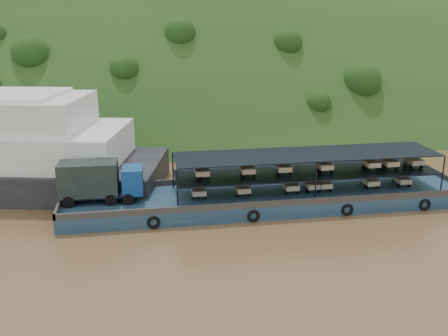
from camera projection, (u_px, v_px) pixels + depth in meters
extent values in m
plane|color=brown|center=(253.00, 213.00, 42.20)|extent=(160.00, 160.00, 0.00)
cube|color=#183312|center=(201.00, 125.00, 76.12)|extent=(140.00, 39.60, 39.60)
cube|color=#132C44|center=(267.00, 199.00, 43.83)|extent=(35.00, 7.00, 1.20)
cube|color=#592D19|center=(258.00, 178.00, 46.79)|extent=(35.00, 0.20, 0.50)
cube|color=#592D19|center=(277.00, 203.00, 40.38)|extent=(35.00, 0.20, 0.50)
cube|color=#592D19|center=(61.00, 201.00, 40.83)|extent=(0.20, 7.00, 0.50)
torus|color=black|center=(154.00, 223.00, 38.92)|extent=(1.06, 0.26, 1.06)
torus|color=black|center=(254.00, 216.00, 40.19)|extent=(1.06, 0.26, 1.06)
torus|color=black|center=(347.00, 210.00, 41.45)|extent=(1.06, 0.26, 1.06)
torus|color=black|center=(425.00, 205.00, 42.56)|extent=(1.06, 0.26, 1.06)
cylinder|color=black|center=(69.00, 202.00, 40.08)|extent=(0.99, 0.37, 0.98)
cylinder|color=black|center=(73.00, 193.00, 42.03)|extent=(0.99, 0.37, 0.98)
cylinder|color=black|center=(111.00, 200.00, 40.51)|extent=(0.99, 0.37, 0.98)
cylinder|color=black|center=(113.00, 191.00, 42.47)|extent=(0.99, 0.37, 0.98)
cylinder|color=black|center=(128.00, 199.00, 40.69)|extent=(0.99, 0.37, 0.98)
cylinder|color=black|center=(129.00, 190.00, 42.65)|extent=(0.99, 0.37, 0.98)
cube|color=black|center=(102.00, 194.00, 41.34)|extent=(6.74, 2.36, 0.20)
cube|color=navy|center=(133.00, 180.00, 41.34)|extent=(1.74, 2.41, 2.16)
cube|color=black|center=(143.00, 175.00, 41.34)|extent=(0.12, 1.96, 0.88)
cube|color=black|center=(89.00, 178.00, 40.80)|extent=(4.78, 2.50, 2.75)
cube|color=black|center=(306.00, 172.00, 43.72)|extent=(23.00, 5.00, 0.12)
cube|color=black|center=(307.00, 154.00, 43.24)|extent=(23.00, 5.00, 0.08)
cylinder|color=black|center=(177.00, 189.00, 39.55)|extent=(0.12, 0.12, 3.30)
cylinder|color=black|center=(173.00, 170.00, 44.26)|extent=(0.12, 0.12, 3.30)
cylinder|color=black|center=(316.00, 181.00, 41.37)|extent=(0.12, 0.12, 3.30)
cylinder|color=black|center=(298.00, 164.00, 46.08)|extent=(0.12, 0.12, 3.30)
cylinder|color=black|center=(443.00, 174.00, 43.19)|extent=(0.12, 0.12, 3.30)
cylinder|color=black|center=(413.00, 159.00, 47.90)|extent=(0.12, 0.12, 3.30)
cylinder|color=black|center=(197.00, 189.00, 43.61)|extent=(0.12, 0.52, 0.52)
cylinder|color=black|center=(193.00, 197.00, 41.83)|extent=(0.14, 0.52, 0.52)
cylinder|color=black|center=(205.00, 196.00, 41.99)|extent=(0.14, 0.52, 0.52)
cube|color=#CDB791|center=(199.00, 191.00, 42.14)|extent=(1.15, 1.50, 0.44)
cube|color=red|center=(197.00, 185.00, 43.17)|extent=(0.55, 0.80, 0.80)
cube|color=red|center=(197.00, 180.00, 42.84)|extent=(0.50, 0.10, 0.10)
cylinder|color=black|center=(239.00, 187.00, 44.21)|extent=(0.12, 0.52, 0.52)
cylinder|color=black|center=(238.00, 194.00, 42.44)|extent=(0.14, 0.52, 0.52)
cylinder|color=black|center=(249.00, 193.00, 42.59)|extent=(0.14, 0.52, 0.52)
cube|color=#C6BC8C|center=(243.00, 189.00, 42.75)|extent=(1.15, 1.50, 0.44)
cube|color=red|center=(240.00, 182.00, 43.78)|extent=(0.55, 0.80, 0.80)
cube|color=red|center=(241.00, 178.00, 43.44)|extent=(0.50, 0.10, 0.10)
cylinder|color=black|center=(286.00, 184.00, 44.89)|extent=(0.12, 0.52, 0.52)
cylinder|color=black|center=(286.00, 191.00, 43.11)|extent=(0.14, 0.52, 0.52)
cylinder|color=black|center=(297.00, 191.00, 43.27)|extent=(0.14, 0.52, 0.52)
cube|color=beige|center=(291.00, 186.00, 43.42)|extent=(1.15, 1.50, 0.44)
cube|color=#B30B15|center=(287.00, 180.00, 44.45)|extent=(0.55, 0.80, 0.80)
cube|color=#B30B15|center=(288.00, 175.00, 44.12)|extent=(0.50, 0.10, 0.10)
cylinder|color=black|center=(318.00, 183.00, 45.36)|extent=(0.12, 0.52, 0.52)
cylinder|color=black|center=(319.00, 189.00, 43.59)|extent=(0.14, 0.52, 0.52)
cylinder|color=black|center=(330.00, 189.00, 43.75)|extent=(0.14, 0.52, 0.52)
cube|color=beige|center=(324.00, 184.00, 43.90)|extent=(1.15, 1.50, 0.44)
cube|color=red|center=(319.00, 178.00, 44.93)|extent=(0.55, 0.80, 0.80)
cube|color=red|center=(320.00, 174.00, 44.59)|extent=(0.50, 0.10, 0.10)
cylinder|color=black|center=(363.00, 180.00, 46.06)|extent=(0.12, 0.52, 0.52)
cylinder|color=black|center=(367.00, 187.00, 44.29)|extent=(0.14, 0.52, 0.52)
cylinder|color=black|center=(377.00, 186.00, 44.44)|extent=(0.14, 0.52, 0.52)
cube|color=beige|center=(371.00, 181.00, 44.59)|extent=(1.15, 1.50, 0.44)
cube|color=red|center=(365.00, 176.00, 45.63)|extent=(0.55, 0.80, 0.80)
cube|color=red|center=(367.00, 171.00, 45.29)|extent=(0.50, 0.10, 0.10)
cylinder|color=black|center=(394.00, 178.00, 46.55)|extent=(0.12, 0.52, 0.52)
cylinder|color=black|center=(399.00, 185.00, 44.77)|extent=(0.14, 0.52, 0.52)
cylinder|color=black|center=(409.00, 184.00, 44.93)|extent=(0.14, 0.52, 0.52)
cube|color=#CCB990|center=(402.00, 180.00, 45.08)|extent=(1.15, 1.50, 0.44)
cube|color=red|center=(396.00, 174.00, 46.11)|extent=(0.55, 0.80, 0.80)
cube|color=red|center=(398.00, 169.00, 45.77)|extent=(0.50, 0.10, 0.10)
cylinder|color=black|center=(307.00, 183.00, 45.20)|extent=(0.12, 0.52, 0.52)
cylinder|color=black|center=(308.00, 190.00, 43.42)|extent=(0.14, 0.52, 0.52)
cylinder|color=black|center=(319.00, 189.00, 43.58)|extent=(0.14, 0.52, 0.52)
cube|color=beige|center=(312.00, 185.00, 43.73)|extent=(1.15, 1.50, 0.44)
cube|color=#B30B15|center=(308.00, 179.00, 44.76)|extent=(0.55, 0.80, 0.80)
cube|color=#B30B15|center=(309.00, 174.00, 44.43)|extent=(0.50, 0.10, 0.10)
cylinder|color=black|center=(200.00, 170.00, 43.15)|extent=(0.12, 0.52, 0.52)
cylinder|color=black|center=(196.00, 177.00, 41.37)|extent=(0.14, 0.52, 0.52)
cylinder|color=black|center=(208.00, 177.00, 41.53)|extent=(0.14, 0.52, 0.52)
cube|color=tan|center=(202.00, 172.00, 41.68)|extent=(1.15, 1.50, 0.44)
cube|color=red|center=(200.00, 166.00, 42.71)|extent=(0.55, 0.80, 0.80)
cube|color=red|center=(200.00, 161.00, 42.38)|extent=(0.50, 0.10, 0.10)
cylinder|color=black|center=(244.00, 168.00, 43.76)|extent=(0.12, 0.52, 0.52)
cylinder|color=black|center=(242.00, 175.00, 41.99)|extent=(0.14, 0.52, 0.52)
cylinder|color=black|center=(254.00, 174.00, 42.15)|extent=(0.14, 0.52, 0.52)
cube|color=tan|center=(247.00, 169.00, 42.30)|extent=(1.15, 1.50, 0.44)
cube|color=#B8210C|center=(245.00, 164.00, 43.33)|extent=(0.55, 0.80, 0.80)
cube|color=#B8210C|center=(245.00, 159.00, 42.99)|extent=(0.50, 0.10, 0.10)
cylinder|color=black|center=(279.00, 166.00, 44.27)|extent=(0.12, 0.52, 0.52)
cylinder|color=black|center=(279.00, 173.00, 42.49)|extent=(0.14, 0.52, 0.52)
cylinder|color=black|center=(290.00, 172.00, 42.65)|extent=(0.14, 0.52, 0.52)
cube|color=#C0B888|center=(283.00, 168.00, 42.80)|extent=(1.15, 1.50, 0.44)
cube|color=red|center=(280.00, 162.00, 43.83)|extent=(0.55, 0.80, 0.80)
cube|color=red|center=(281.00, 157.00, 43.49)|extent=(0.50, 0.10, 0.10)
cylinder|color=black|center=(319.00, 164.00, 44.86)|extent=(0.12, 0.52, 0.52)
cylinder|color=black|center=(320.00, 171.00, 43.08)|extent=(0.14, 0.52, 0.52)
cylinder|color=black|center=(331.00, 170.00, 43.24)|extent=(0.14, 0.52, 0.52)
cube|color=beige|center=(325.00, 165.00, 43.39)|extent=(1.15, 1.50, 0.44)
cube|color=beige|center=(320.00, 160.00, 44.42)|extent=(0.55, 0.80, 0.80)
cube|color=beige|center=(321.00, 155.00, 44.08)|extent=(0.50, 0.10, 0.10)
cylinder|color=black|center=(364.00, 162.00, 45.54)|extent=(0.12, 0.52, 0.52)
cylinder|color=black|center=(367.00, 168.00, 43.77)|extent=(0.14, 0.52, 0.52)
cylinder|color=black|center=(378.00, 168.00, 43.92)|extent=(0.14, 0.52, 0.52)
cube|color=beige|center=(371.00, 163.00, 44.07)|extent=(1.15, 1.50, 0.44)
cube|color=red|center=(366.00, 158.00, 45.11)|extent=(0.55, 0.80, 0.80)
cube|color=red|center=(367.00, 153.00, 44.77)|extent=(0.50, 0.10, 0.10)
cylinder|color=black|center=(406.00, 160.00, 46.19)|extent=(0.12, 0.52, 0.52)
cylinder|color=black|center=(411.00, 166.00, 44.42)|extent=(0.14, 0.52, 0.52)
cylinder|color=black|center=(421.00, 165.00, 44.58)|extent=(0.14, 0.52, 0.52)
cube|color=tan|center=(414.00, 161.00, 44.73)|extent=(1.15, 1.50, 0.44)
cube|color=beige|center=(408.00, 156.00, 45.76)|extent=(0.55, 0.80, 0.80)
cube|color=beige|center=(410.00, 151.00, 45.42)|extent=(0.50, 0.10, 0.10)
cylinder|color=black|center=(382.00, 161.00, 45.82)|extent=(0.12, 0.52, 0.52)
cylinder|color=black|center=(386.00, 167.00, 44.04)|extent=(0.14, 0.52, 0.52)
cylinder|color=black|center=(397.00, 167.00, 44.20)|extent=(0.14, 0.52, 0.52)
cube|color=beige|center=(390.00, 162.00, 44.35)|extent=(1.15, 1.50, 0.44)
cube|color=red|center=(384.00, 157.00, 45.38)|extent=(0.55, 0.80, 0.80)
cube|color=red|center=(385.00, 152.00, 45.05)|extent=(0.50, 0.10, 0.10)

